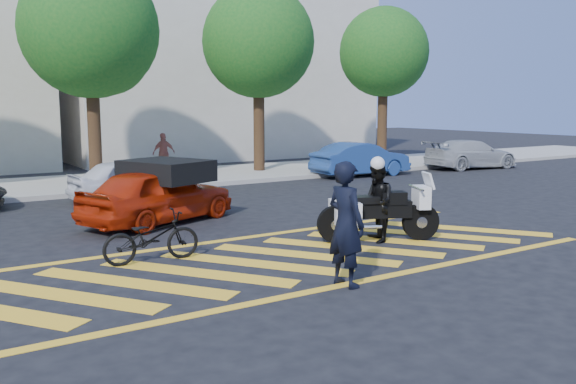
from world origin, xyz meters
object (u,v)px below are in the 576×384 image
officer_bike (346,224)px  parked_mid_right (134,180)px  bicycle (151,237)px  parked_far_right (471,154)px  police_motorcycle (377,212)px  officer_moto (377,203)px  red_convertible (158,195)px  parked_right (361,159)px

officer_bike → parked_mid_right: size_ratio=0.53×
bicycle → parked_far_right: bearing=-63.0°
officer_bike → bicycle: 3.63m
bicycle → parked_far_right: 19.02m
officer_bike → bicycle: bearing=28.3°
police_motorcycle → officer_moto: (-0.02, -0.02, 0.19)m
police_motorcycle → parked_mid_right: (-2.42, 7.80, 0.01)m
parked_far_right → red_convertible: bearing=112.4°
officer_bike → parked_far_right: 18.73m
officer_bike → bicycle: (-2.01, 2.97, -0.52)m
police_motorcycle → parked_far_right: bearing=58.4°
officer_moto → parked_mid_right: 8.18m
bicycle → officer_bike: bearing=-142.9°
officer_bike → officer_moto: 3.19m
red_convertible → parked_right: 11.17m
red_convertible → officer_bike: bearing=163.3°
parked_mid_right → parked_far_right: size_ratio=0.85×
red_convertible → parked_mid_right: bearing=-31.9°
bicycle → red_convertible: red_convertible is taller
officer_bike → officer_moto: officer_bike is taller
red_convertible → parked_far_right: 16.54m
bicycle → red_convertible: 3.65m
red_convertible → parked_mid_right: red_convertible is taller
police_motorcycle → officer_moto: size_ratio=1.48×
red_convertible → parked_mid_right: 3.60m
red_convertible → parked_far_right: size_ratio=0.91×
bicycle → police_motorcycle: size_ratio=0.73×
officer_bike → police_motorcycle: bearing=-55.4°
officer_bike → police_motorcycle: (2.45, 2.08, -0.36)m
officer_moto → parked_far_right: (12.93, 8.65, -0.18)m
bicycle → parked_mid_right: bearing=-13.4°
officer_bike → police_motorcycle: officer_bike is taller
police_motorcycle → parked_right: size_ratio=0.60×
parked_mid_right → parked_right: size_ratio=0.91×
parked_right → police_motorcycle: bearing=143.6°
officer_moto → parked_mid_right: officer_moto is taller
officer_moto → parked_mid_right: bearing=-138.3°
officer_moto → police_motorcycle: bearing=154.1°
officer_moto → parked_right: size_ratio=0.40×
officer_moto → red_convertible: bearing=-120.1°
bicycle → officer_moto: bearing=-98.6°
police_motorcycle → parked_right: bearing=76.7°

